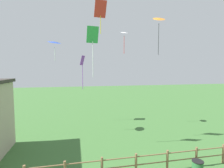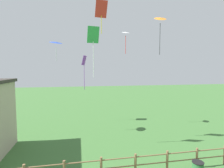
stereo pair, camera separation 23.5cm
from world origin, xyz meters
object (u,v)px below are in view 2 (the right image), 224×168
(kite_blue_delta, at_px, (56,43))
(kite_white_delta, at_px, (126,33))
(kite_purple_streamer, at_px, (84,65))
(kite_green_diamond, at_px, (93,41))
(kite_red_diamond, at_px, (101,11))
(kite_orange_delta, at_px, (160,20))

(kite_blue_delta, xyz_separation_m, kite_white_delta, (7.02, 1.23, 1.34))
(kite_purple_streamer, relative_size, kite_white_delta, 1.61)
(kite_green_diamond, xyz_separation_m, kite_blue_delta, (-3.17, 3.56, 0.29))
(kite_green_diamond, xyz_separation_m, kite_purple_streamer, (-0.51, 6.82, -1.71))
(kite_red_diamond, relative_size, kite_blue_delta, 1.36)
(kite_orange_delta, height_order, kite_purple_streamer, kite_orange_delta)
(kite_red_diamond, height_order, kite_white_delta, kite_red_diamond)
(kite_orange_delta, relative_size, kite_blue_delta, 1.85)
(kite_green_diamond, height_order, kite_white_delta, kite_white_delta)
(kite_green_diamond, bearing_deg, kite_blue_delta, 131.68)
(kite_green_diamond, bearing_deg, kite_orange_delta, 13.51)
(kite_red_diamond, xyz_separation_m, kite_orange_delta, (5.43, 0.53, -0.27))
(kite_white_delta, bearing_deg, kite_red_diamond, -129.02)
(kite_purple_streamer, distance_m, kite_white_delta, 5.86)
(kite_purple_streamer, bearing_deg, kite_red_diamond, -77.88)
(kite_blue_delta, relative_size, kite_white_delta, 0.80)
(kite_orange_delta, xyz_separation_m, kite_white_delta, (-2.33, 3.30, -0.65))
(kite_green_diamond, relative_size, kite_blue_delta, 1.99)
(kite_green_diamond, relative_size, kite_orange_delta, 1.08)
(kite_green_diamond, xyz_separation_m, kite_orange_delta, (6.19, 1.49, 2.29))
(kite_red_diamond, distance_m, kite_purple_streamer, 7.36)
(kite_green_diamond, bearing_deg, kite_red_diamond, 51.93)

